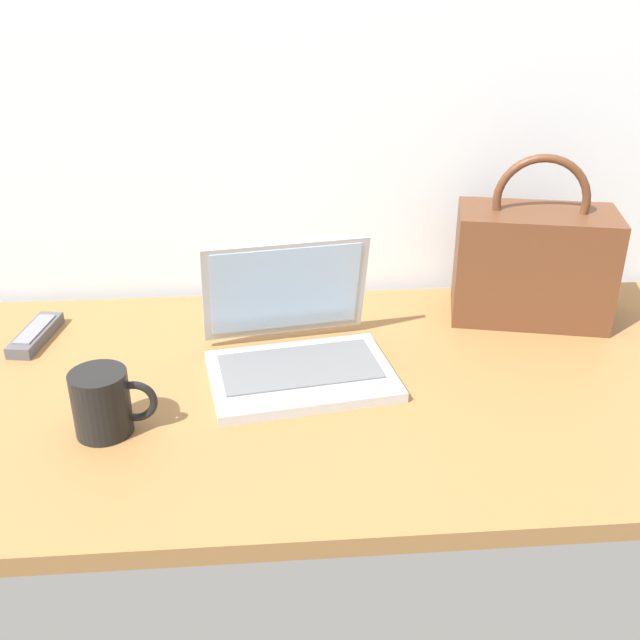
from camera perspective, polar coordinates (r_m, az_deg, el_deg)
desk at (r=1.27m, az=1.40°, el=-5.41°), size 1.60×0.76×0.03m
laptop at (r=1.29m, az=-1.90°, el=-1.91°), size 0.34×0.32×0.21m
coffee_mug at (r=1.16m, az=-16.43°, el=-6.11°), size 0.13×0.09×0.10m
remote_control_near at (r=1.50m, az=-21.17°, el=-1.05°), size 0.07×0.17×0.02m
handbag at (r=1.51m, az=16.16°, el=4.32°), size 0.33×0.22×0.33m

